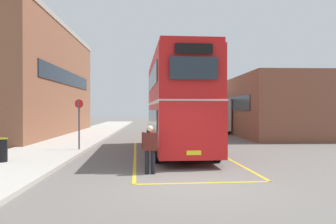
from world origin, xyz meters
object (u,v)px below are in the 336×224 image
single_deck_bus (205,114)px  litter_bin (1,150)px  pedestrian_boarding (150,146)px  bus_stop_sign (79,119)px  double_decker_bus (177,102)px

single_deck_bus → litter_bin: single_deck_bus is taller
pedestrian_boarding → litter_bin: 6.05m
litter_bin → pedestrian_boarding: bearing=-18.8°
pedestrian_boarding → litter_bin: (-5.72, 1.94, -0.33)m
single_deck_bus → pedestrian_boarding: single_deck_bus is taller
pedestrian_boarding → bus_stop_sign: bearing=121.5°
pedestrian_boarding → single_deck_bus: bearing=76.6°
pedestrian_boarding → bus_stop_sign: bus_stop_sign is taller
single_deck_bus → bus_stop_sign: size_ratio=3.70×
bus_stop_sign → single_deck_bus: bearing=60.4°
single_deck_bus → litter_bin: size_ratio=10.19×
single_deck_bus → bus_stop_sign: bearing=-119.6°
pedestrian_boarding → bus_stop_sign: 6.96m
litter_bin → double_decker_bus: bearing=27.2°
litter_bin → bus_stop_sign: bus_stop_sign is taller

